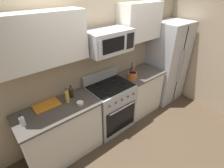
% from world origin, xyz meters
% --- Properties ---
extents(ground_plane, '(16.00, 16.00, 0.00)m').
position_xyz_m(ground_plane, '(0.00, 0.00, 0.00)').
color(ground_plane, '#473828').
extents(wall_back, '(8.00, 0.10, 2.60)m').
position_xyz_m(wall_back, '(0.00, 1.04, 1.30)').
color(wall_back, tan).
rests_on(wall_back, ground).
extents(counter_left, '(1.19, 0.60, 0.91)m').
position_xyz_m(counter_left, '(-0.99, 0.67, 0.46)').
color(counter_left, silver).
rests_on(counter_left, ground).
extents(range_oven, '(0.76, 0.64, 1.09)m').
position_xyz_m(range_oven, '(-0.00, 0.67, 0.47)').
color(range_oven, '#B2B5BA').
rests_on(range_oven, ground).
extents(counter_right, '(0.85, 0.60, 0.91)m').
position_xyz_m(counter_right, '(0.82, 0.67, 0.46)').
color(counter_right, silver).
rests_on(counter_right, ground).
extents(refrigerator, '(0.79, 0.71, 1.81)m').
position_xyz_m(refrigerator, '(1.66, 0.65, 0.90)').
color(refrigerator, '#B2B5BA').
rests_on(refrigerator, ground).
extents(wall_right, '(0.10, 8.00, 2.60)m').
position_xyz_m(wall_right, '(2.15, 0.00, 1.30)').
color(wall_right, tan).
rests_on(wall_right, ground).
extents(microwave, '(0.74, 0.44, 0.34)m').
position_xyz_m(microwave, '(-0.00, 0.69, 1.70)').
color(microwave, '#B2B5BA').
extents(upper_cabinets_left, '(1.18, 0.34, 0.64)m').
position_xyz_m(upper_cabinets_left, '(-0.99, 0.82, 1.87)').
color(upper_cabinets_left, silver).
extents(upper_cabinets_right, '(0.84, 0.34, 0.64)m').
position_xyz_m(upper_cabinets_right, '(0.82, 0.82, 1.87)').
color(upper_cabinets_right, silver).
extents(utensil_crock, '(0.17, 0.17, 0.32)m').
position_xyz_m(utensil_crock, '(0.49, 0.61, 0.98)').
color(utensil_crock, '#D1662D').
rests_on(utensil_crock, counter_right).
extents(cutting_board, '(0.38, 0.25, 0.02)m').
position_xyz_m(cutting_board, '(-1.07, 0.84, 0.92)').
color(cutting_board, orange).
rests_on(cutting_board, counter_left).
extents(bottle_soy, '(0.07, 0.07, 0.20)m').
position_xyz_m(bottle_soy, '(-0.67, 0.81, 1.00)').
color(bottle_soy, '#382314').
rests_on(bottle_soy, counter_left).
extents(bottle_vinegar, '(0.06, 0.06, 0.18)m').
position_xyz_m(bottle_vinegar, '(-1.45, 0.63, 0.99)').
color(bottle_vinegar, silver).
rests_on(bottle_vinegar, counter_left).
extents(bottle_oil, '(0.06, 0.06, 0.24)m').
position_xyz_m(bottle_oil, '(-0.79, 0.72, 1.02)').
color(bottle_oil, gold).
rests_on(bottle_oil, counter_left).
extents(prep_bowl, '(0.10, 0.10, 0.04)m').
position_xyz_m(prep_bowl, '(-0.67, 0.55, 0.93)').
color(prep_bowl, white).
rests_on(prep_bowl, counter_left).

